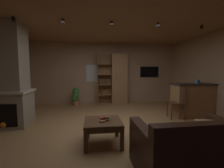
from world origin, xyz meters
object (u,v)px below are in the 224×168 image
at_px(bookshelf_cabinet, 117,80).
at_px(wall_mounted_tv, 149,72).
at_px(kitchen_bar_counter, 197,100).
at_px(table_book_0, 103,121).
at_px(stone_fireplace, 9,80).
at_px(leather_couch, 194,153).
at_px(coffee_table, 103,125).
at_px(table_book_1, 102,118).
at_px(tissue_box, 197,81).
at_px(table_book_2, 106,117).
at_px(dining_chair, 179,101).
at_px(potted_floor_plant, 76,96).

height_order(bookshelf_cabinet, wall_mounted_tv, bookshelf_cabinet).
bearing_deg(wall_mounted_tv, bookshelf_cabinet, -171.97).
height_order(kitchen_bar_counter, wall_mounted_tv, wall_mounted_tv).
bearing_deg(table_book_0, stone_fireplace, 150.10).
distance_m(leather_couch, coffee_table, 1.52).
height_order(coffee_table, table_book_1, table_book_1).
height_order(coffee_table, table_book_0, table_book_0).
bearing_deg(table_book_1, wall_mounted_tv, 57.05).
relative_size(tissue_box, leather_couch, 0.08).
relative_size(stone_fireplace, leather_couch, 1.77).
bearing_deg(leather_couch, table_book_1, 137.32).
xyz_separation_m(table_book_0, table_book_1, (0.00, 0.12, 0.02)).
xyz_separation_m(kitchen_bar_counter, table_book_2, (-2.93, -1.43, 0.00)).
xyz_separation_m(coffee_table, dining_chair, (2.30, 1.26, 0.16)).
height_order(stone_fireplace, coffee_table, stone_fireplace).
relative_size(bookshelf_cabinet, tissue_box, 17.46).
relative_size(potted_floor_plant, wall_mounted_tv, 0.89).
relative_size(table_book_2, potted_floor_plant, 0.17).
distance_m(tissue_box, potted_floor_plant, 4.36).
bearing_deg(tissue_box, table_book_1, -154.62).
bearing_deg(table_book_0, table_book_2, 40.94).
relative_size(tissue_box, table_book_1, 1.15).
bearing_deg(tissue_box, kitchen_bar_counter, -114.68).
height_order(table_book_2, dining_chair, dining_chair).
distance_m(table_book_1, wall_mounted_tv, 4.33).
distance_m(table_book_0, table_book_1, 0.12).
bearing_deg(stone_fireplace, potted_floor_plant, 55.83).
bearing_deg(potted_floor_plant, stone_fireplace, -124.17).
bearing_deg(dining_chair, table_book_1, -152.36).
bearing_deg(dining_chair, wall_mounted_tv, 90.10).
distance_m(bookshelf_cabinet, tissue_box, 2.93).
distance_m(leather_couch, dining_chair, 2.56).
bearing_deg(table_book_2, kitchen_bar_counter, 25.97).
distance_m(tissue_box, table_book_0, 3.47).
xyz_separation_m(tissue_box, table_book_1, (-3.03, -1.44, -0.59)).
xyz_separation_m(stone_fireplace, potted_floor_plant, (1.37, 2.02, -0.76)).
xyz_separation_m(dining_chair, wall_mounted_tv, (-0.00, 2.35, 0.83)).
bearing_deg(tissue_box, coffee_table, -153.77).
relative_size(leather_couch, wall_mounted_tv, 1.76).
relative_size(table_book_1, wall_mounted_tv, 0.13).
xyz_separation_m(bookshelf_cabinet, table_book_1, (-0.81, -3.35, -0.55)).
relative_size(tissue_box, table_book_2, 0.97).
bearing_deg(table_book_1, bookshelf_cabinet, 76.36).
relative_size(kitchen_bar_counter, table_book_1, 14.66).
xyz_separation_m(kitchen_bar_counter, leather_couch, (-1.86, -2.43, -0.20)).
distance_m(table_book_0, potted_floor_plant, 3.44).
relative_size(table_book_0, table_book_1, 1.05).
bearing_deg(table_book_1, coffee_table, -79.77).
distance_m(stone_fireplace, wall_mounted_tv, 5.15).
xyz_separation_m(tissue_box, coffee_table, (-3.03, -1.49, -0.71)).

